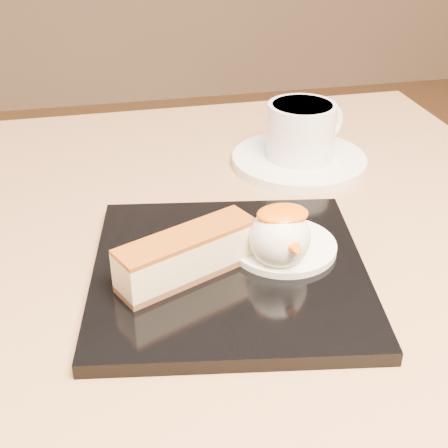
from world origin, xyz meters
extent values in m
cube|color=brown|center=(0.00, 0.00, 0.70)|extent=(0.80, 0.80, 0.04)
cube|color=black|center=(0.05, -0.01, 0.73)|extent=(0.25, 0.25, 0.01)
cube|color=brown|center=(0.01, -0.01, 0.73)|extent=(0.12, 0.08, 0.01)
cube|color=#FFE7A6|center=(0.01, -0.01, 0.75)|extent=(0.12, 0.08, 0.03)
cube|color=brown|center=(0.01, -0.01, 0.77)|extent=(0.12, 0.08, 0.00)
cylinder|color=white|center=(0.10, 0.01, 0.73)|extent=(0.09, 0.09, 0.01)
sphere|color=white|center=(0.09, -0.01, 0.76)|extent=(0.05, 0.05, 0.05)
ellipsoid|color=#E45E07|center=(0.09, -0.01, 0.78)|extent=(0.04, 0.03, 0.01)
ellipsoid|color=#348E2E|center=(0.07, 0.03, 0.74)|extent=(0.02, 0.01, 0.00)
ellipsoid|color=#348E2E|center=(0.08, 0.03, 0.74)|extent=(0.02, 0.02, 0.00)
ellipsoid|color=#348E2E|center=(0.06, 0.03, 0.74)|extent=(0.01, 0.02, 0.00)
cylinder|color=white|center=(0.17, 0.19, 0.72)|extent=(0.15, 0.15, 0.01)
cylinder|color=white|center=(0.17, 0.19, 0.76)|extent=(0.07, 0.07, 0.06)
cylinder|color=black|center=(0.17, 0.19, 0.79)|extent=(0.07, 0.07, 0.00)
torus|color=white|center=(0.21, 0.20, 0.76)|extent=(0.04, 0.03, 0.04)
camera|label=1|loc=(-0.05, -0.42, 1.02)|focal=50.00mm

